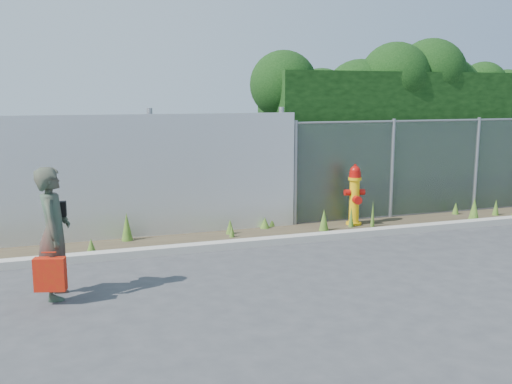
% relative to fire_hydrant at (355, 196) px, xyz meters
% --- Properties ---
extents(ground, '(80.00, 80.00, 0.00)m').
position_rel_fire_hydrant_xyz_m(ground, '(-2.14, -2.62, -0.59)').
color(ground, '#3A3A3D').
rests_on(ground, ground).
extents(curb, '(16.00, 0.22, 0.12)m').
position_rel_fire_hydrant_xyz_m(curb, '(-2.14, -0.82, -0.53)').
color(curb, '#ABA69B').
rests_on(curb, ground).
extents(weed_strip, '(16.00, 1.33, 0.53)m').
position_rel_fire_hydrant_xyz_m(weed_strip, '(-2.40, -0.17, -0.48)').
color(weed_strip, '#413625').
rests_on(weed_strip, ground).
extents(corrugated_fence, '(8.50, 0.21, 2.30)m').
position_rel_fire_hydrant_xyz_m(corrugated_fence, '(-5.39, 0.39, 0.52)').
color(corrugated_fence, silver).
rests_on(corrugated_fence, ground).
extents(chainlink_fence, '(6.50, 0.07, 2.05)m').
position_rel_fire_hydrant_xyz_m(chainlink_fence, '(2.11, 0.38, 0.45)').
color(chainlink_fence, gray).
rests_on(chainlink_fence, ground).
extents(hedge, '(7.71, 2.00, 3.77)m').
position_rel_fire_hydrant_xyz_m(hedge, '(2.14, 1.42, 1.40)').
color(hedge, black).
rests_on(hedge, ground).
extents(fire_hydrant, '(0.40, 0.36, 1.21)m').
position_rel_fire_hydrant_xyz_m(fire_hydrant, '(0.00, 0.00, 0.00)').
color(fire_hydrant, yellow).
rests_on(fire_hydrant, ground).
extents(woman, '(0.47, 0.65, 1.67)m').
position_rel_fire_hydrant_xyz_m(woman, '(-5.49, -2.34, 0.25)').
color(woman, '#10694A').
rests_on(woman, ground).
extents(red_tote_bag, '(0.37, 0.14, 0.49)m').
position_rel_fire_hydrant_xyz_m(red_tote_bag, '(-5.56, -2.62, -0.19)').
color(red_tote_bag, '#AF290A').
extents(black_shoulder_bag, '(0.25, 0.11, 0.19)m').
position_rel_fire_hydrant_xyz_m(black_shoulder_bag, '(-5.45, -2.22, 0.53)').
color(black_shoulder_bag, black).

